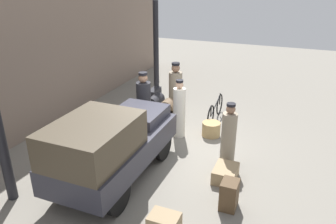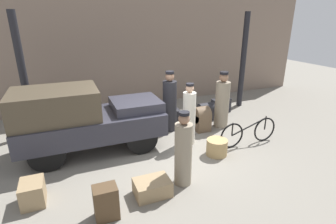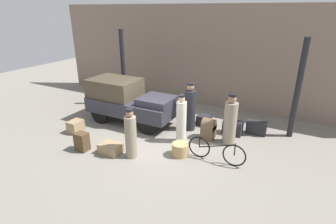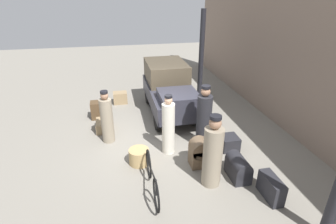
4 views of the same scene
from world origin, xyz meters
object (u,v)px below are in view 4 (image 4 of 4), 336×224
porter_with_bicycle (107,119)px  trunk_umber_medium (271,188)px  porter_lifting_near_truck (213,154)px  trunk_large_brown (200,152)px  wicker_basket (139,156)px  suitcase_tan_flat (104,125)px  truck (169,87)px  suitcase_small_leather (229,143)px  trunk_barrel_dark (238,168)px  conductor_in_dark_uniform (168,127)px  porter_carrying_trunk (204,119)px  bicycle (152,178)px  suitcase_black_upright (96,110)px  trunk_wicker_pale (120,98)px

porter_with_bicycle → trunk_umber_medium: bearing=47.5°
porter_lifting_near_truck → trunk_large_brown: (-0.72, -0.04, -0.42)m
wicker_basket → suitcase_tan_flat: size_ratio=0.76×
porter_lifting_near_truck → truck: bearing=-178.6°
wicker_basket → trunk_umber_medium: 3.21m
suitcase_small_leather → trunk_barrel_dark: size_ratio=0.73×
conductor_in_dark_uniform → porter_carrying_trunk: (-0.13, 1.04, 0.05)m
porter_carrying_trunk → bicycle: bearing=-46.9°
wicker_basket → trunk_barrel_dark: trunk_barrel_dark is taller
truck → trunk_umber_medium: 5.03m
trunk_barrel_dark → suitcase_black_upright: bearing=-139.4°
wicker_basket → suitcase_small_leather: bearing=93.7°
porter_carrying_trunk → suitcase_tan_flat: size_ratio=2.64×
truck → porter_carrying_trunk: 2.55m
trunk_wicker_pale → porter_carrying_trunk: bearing=31.0°
trunk_barrel_dark → trunk_umber_medium: trunk_barrel_dark is taller
porter_with_bicycle → truck: bearing=127.8°
porter_with_bicycle → trunk_wicker_pale: porter_with_bicycle is taller
conductor_in_dark_uniform → trunk_barrel_dark: bearing=44.4°
porter_carrying_trunk → trunk_large_brown: bearing=-23.3°
suitcase_small_leather → suitcase_black_upright: size_ratio=0.83×
porter_carrying_trunk → trunk_wicker_pale: 4.30m
trunk_large_brown → suitcase_black_upright: 4.29m
suitcase_tan_flat → porter_lifting_near_truck: bearing=38.0°
wicker_basket → trunk_umber_medium: size_ratio=0.75×
porter_carrying_trunk → suitcase_black_upright: 3.96m
wicker_basket → suitcase_tan_flat: 2.21m
suitcase_small_leather → trunk_barrel_dark: trunk_barrel_dark is taller
suitcase_small_leather → suitcase_black_upright: bearing=-126.6°
bicycle → trunk_large_brown: size_ratio=2.37×
conductor_in_dark_uniform → trunk_barrel_dark: conductor_in_dark_uniform is taller
truck → suitcase_tan_flat: truck is taller
trunk_barrel_dark → trunk_umber_medium: 0.86m
porter_with_bicycle → porter_carrying_trunk: 2.78m
porter_lifting_near_truck → suitcase_black_upright: 4.91m
trunk_wicker_pale → porter_lifting_near_truck: bearing=19.3°
bicycle → suitcase_black_upright: bicycle is taller
wicker_basket → trunk_wicker_pale: (-4.15, -0.30, 0.02)m
bicycle → trunk_large_brown: trunk_large_brown is taller
suitcase_small_leather → trunk_umber_medium: bearing=2.4°
conductor_in_dark_uniform → porter_with_bicycle: (-0.93, -1.62, -0.05)m
truck → porter_with_bicycle: bearing=-52.2°
bicycle → wicker_basket: size_ratio=3.38×
porter_lifting_near_truck → trunk_wicker_pale: 5.60m
porter_with_bicycle → suitcase_black_upright: 1.75m
porter_carrying_trunk → suitcase_small_leather: porter_carrying_trunk is taller
porter_lifting_near_truck → suitcase_tan_flat: size_ratio=2.54×
suitcase_small_leather → truck: bearing=-158.7°
porter_carrying_trunk → conductor_in_dark_uniform: bearing=-82.7°
suitcase_tan_flat → trunk_wicker_pale: 2.22m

